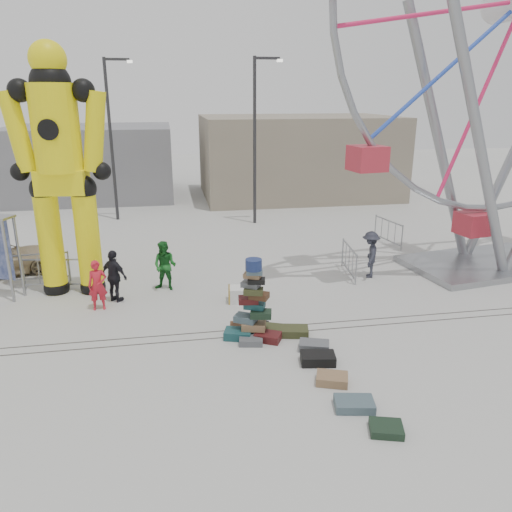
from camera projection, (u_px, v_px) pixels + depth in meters
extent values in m
plane|color=#9E9E99|center=(227.00, 348.00, 12.96)|extent=(90.00, 90.00, 0.00)
cube|color=#47443F|center=(224.00, 337.00, 13.52)|extent=(40.00, 0.04, 0.01)
cube|color=#47443F|center=(223.00, 331.00, 13.89)|extent=(40.00, 0.04, 0.01)
cube|color=gray|center=(297.00, 156.00, 32.08)|extent=(12.00, 8.00, 5.00)
cube|color=gray|center=(92.00, 161.00, 31.89)|extent=(10.00, 8.00, 4.40)
cylinder|color=#2D2D30|center=(255.00, 143.00, 24.40)|extent=(0.16, 0.16, 8.00)
cube|color=#2D2D30|center=(267.00, 58.00, 23.29)|extent=(1.20, 0.15, 0.12)
cube|color=silver|center=(280.00, 61.00, 23.42)|extent=(0.25, 0.25, 0.12)
cylinder|color=#2D2D30|center=(111.00, 142.00, 25.11)|extent=(0.16, 0.16, 8.00)
cube|color=#2D2D30|center=(117.00, 59.00, 24.01)|extent=(1.20, 0.15, 0.12)
cube|color=silver|center=(130.00, 62.00, 24.14)|extent=(0.25, 0.25, 0.12)
cube|color=#1A4B4F|center=(238.00, 334.00, 13.46)|extent=(0.84, 0.69, 0.24)
cube|color=#4F1516|center=(268.00, 337.00, 13.33)|extent=(0.82, 0.73, 0.22)
cube|color=#492B17|center=(241.00, 327.00, 13.89)|extent=(0.69, 0.52, 0.20)
cube|color=#3A3F1F|center=(270.00, 329.00, 13.75)|extent=(0.78, 0.68, 0.22)
cube|color=#5C5F64|center=(251.00, 341.00, 13.15)|extent=(0.68, 0.53, 0.18)
cube|color=black|center=(257.00, 326.00, 13.99)|extent=(0.72, 0.63, 0.20)
cube|color=#916D49|center=(254.00, 326.00, 13.45)|extent=(0.72, 0.58, 0.20)
cube|color=#495F69|center=(246.00, 318.00, 13.46)|extent=(0.70, 0.64, 0.18)
cube|color=#1A2F1F|center=(261.00, 314.00, 13.29)|extent=(0.63, 0.50, 0.18)
cube|color=#1A4B4F|center=(255.00, 305.00, 13.41)|extent=(0.64, 0.55, 0.16)
cube|color=#4F1516|center=(248.00, 300.00, 13.35)|extent=(0.56, 0.41, 0.16)
cube|color=#492B17|center=(259.00, 296.00, 13.21)|extent=(0.60, 0.54, 0.16)
cube|color=#3A3F1F|center=(253.00, 291.00, 13.10)|extent=(0.57, 0.46, 0.14)
cube|color=#5C5F64|center=(251.00, 284.00, 13.18)|extent=(0.57, 0.53, 0.14)
cube|color=black|center=(256.00, 281.00, 13.04)|extent=(0.51, 0.39, 0.13)
cube|color=#916D49|center=(252.00, 275.00, 13.06)|extent=(0.52, 0.45, 0.13)
cube|color=#495F69|center=(254.00, 272.00, 12.95)|extent=(0.46, 0.34, 0.11)
cylinder|color=navy|center=(254.00, 265.00, 12.91)|extent=(0.43, 0.43, 0.29)
sphere|color=black|center=(57.00, 287.00, 16.60)|extent=(0.82, 0.82, 0.82)
cylinder|color=#FFEE0D|center=(51.00, 242.00, 16.12)|extent=(0.76, 0.76, 3.47)
sphere|color=black|center=(44.00, 189.00, 15.58)|extent=(0.87, 0.87, 0.87)
sphere|color=black|center=(93.00, 286.00, 16.68)|extent=(0.82, 0.82, 0.82)
cylinder|color=#FFEE0D|center=(88.00, 241.00, 16.19)|extent=(0.76, 0.76, 3.47)
sphere|color=black|center=(83.00, 188.00, 15.66)|extent=(0.87, 0.87, 0.87)
cube|color=#FFEE0D|center=(62.00, 182.00, 15.55)|extent=(1.60, 1.03, 0.76)
cylinder|color=#FFEE0D|center=(56.00, 128.00, 15.05)|extent=(1.41, 1.41, 2.60)
sphere|color=black|center=(50.00, 83.00, 14.65)|extent=(1.19, 1.19, 1.19)
sphere|color=#FFEE0D|center=(48.00, 59.00, 14.45)|extent=(1.08, 1.08, 1.08)
sphere|color=black|center=(19.00, 90.00, 14.66)|extent=(0.69, 0.69, 0.69)
cylinder|color=#FFEE0D|center=(18.00, 132.00, 15.01)|extent=(0.95, 0.66, 2.44)
sphere|color=black|center=(20.00, 172.00, 15.37)|extent=(0.56, 0.56, 0.56)
sphere|color=black|center=(83.00, 90.00, 14.77)|extent=(0.69, 0.69, 0.69)
cylinder|color=#FFEE0D|center=(95.00, 132.00, 15.15)|extent=(0.95, 0.66, 2.44)
sphere|color=black|center=(102.00, 171.00, 15.53)|extent=(0.56, 0.56, 0.56)
cube|color=gray|center=(484.00, 264.00, 19.04)|extent=(6.20, 4.26, 0.23)
cylinder|color=gray|center=(481.00, 149.00, 16.17)|extent=(4.01, 0.93, 9.32)
cylinder|color=gray|center=(439.00, 143.00, 18.04)|extent=(4.01, 0.93, 9.32)
cube|color=#AD2533|center=(490.00, 223.00, 18.55)|extent=(1.18, 1.18, 0.80)
cylinder|color=gray|center=(14.00, 259.00, 15.69)|extent=(0.09, 0.09, 2.68)
cube|color=silver|center=(244.00, 294.00, 15.85)|extent=(1.05, 0.69, 0.46)
cube|color=#3A3F1F|center=(294.00, 331.00, 13.64)|extent=(0.86, 0.68, 0.21)
cube|color=#5C5F64|center=(314.00, 346.00, 12.86)|extent=(0.87, 0.68, 0.21)
cube|color=black|center=(318.00, 358.00, 12.20)|extent=(0.91, 0.65, 0.25)
cube|color=#916D49|center=(332.00, 379.00, 11.36)|extent=(0.84, 0.72, 0.21)
cube|color=#495F69|center=(354.00, 404.00, 10.45)|extent=(0.91, 0.69, 0.20)
cube|color=#1A2F1F|center=(386.00, 429.00, 9.70)|extent=(0.76, 0.68, 0.17)
imported|color=red|center=(98.00, 285.00, 15.09)|extent=(0.60, 0.42, 1.55)
imported|color=#175C1E|center=(165.00, 266.00, 16.62)|extent=(1.00, 0.91, 1.68)
imported|color=black|center=(114.00, 276.00, 15.66)|extent=(1.03, 0.93, 1.69)
imported|color=#262833|center=(370.00, 254.00, 17.79)|extent=(0.99, 1.24, 1.69)
imported|color=tan|center=(3.00, 259.00, 18.22)|extent=(4.26, 2.98, 1.08)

